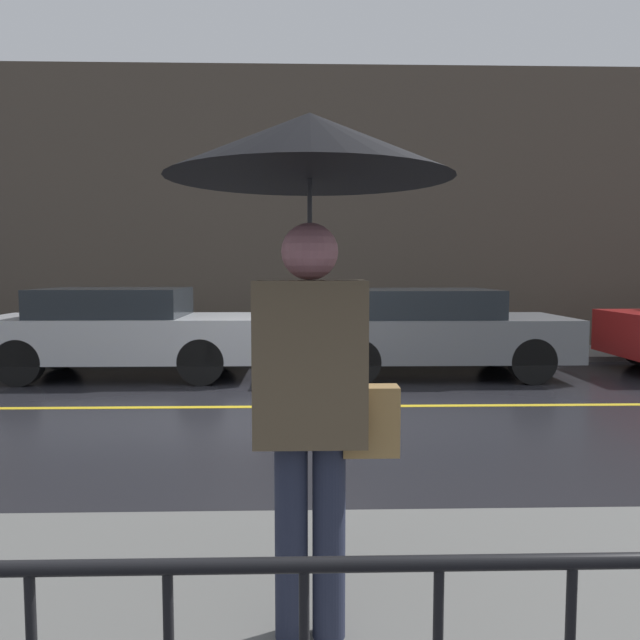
{
  "coord_description": "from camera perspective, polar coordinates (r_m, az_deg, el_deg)",
  "views": [
    {
      "loc": [
        0.15,
        -7.67,
        1.71
      ],
      "look_at": [
        0.29,
        -2.62,
        1.3
      ],
      "focal_mm": 35.0,
      "sensor_mm": 36.0,
      "label": 1
    }
  ],
  "objects": [
    {
      "name": "ground_plane",
      "position": [
        7.86,
        -2.66,
        -7.93
      ],
      "size": [
        80.0,
        80.0,
        0.0
      ],
      "primitive_type": "plane",
      "color": "black"
    },
    {
      "name": "sidewalk_far",
      "position": [
        12.26,
        -2.27,
        -3.15
      ],
      "size": [
        28.0,
        1.71,
        0.1
      ],
      "color": "#60605E",
      "rests_on": "ground_plane"
    },
    {
      "name": "lane_marking",
      "position": [
        7.86,
        -2.66,
        -7.9
      ],
      "size": [
        25.2,
        0.12,
        0.01
      ],
      "color": "gold",
      "rests_on": "ground_plane"
    },
    {
      "name": "building_storefront",
      "position": [
        13.21,
        -2.26,
        9.95
      ],
      "size": [
        28.0,
        0.3,
        5.87
      ],
      "color": "#4C4238",
      "rests_on": "ground_plane"
    },
    {
      "name": "pedestrian",
      "position": [
        2.63,
        -0.86,
        9.24
      ],
      "size": [
        1.2,
        1.2,
        2.25
      ],
      "color": "#23283D",
      "rests_on": "sidewalk_near"
    },
    {
      "name": "car_silver",
      "position": [
        10.44,
        -17.59,
        -0.91
      ],
      "size": [
        4.3,
        1.8,
        1.41
      ],
      "color": "#B2B5BA",
      "rests_on": "ground_plane"
    },
    {
      "name": "car_grey",
      "position": [
        10.25,
        10.13,
        -0.9
      ],
      "size": [
        4.22,
        1.93,
        1.4
      ],
      "color": "slate",
      "rests_on": "ground_plane"
    }
  ]
}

